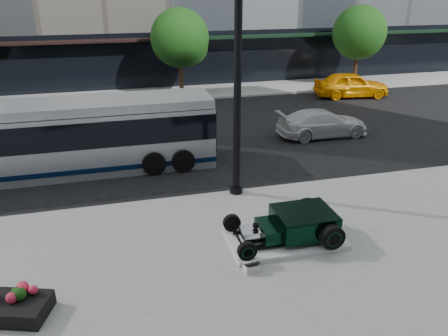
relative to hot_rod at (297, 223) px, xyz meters
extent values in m
plane|color=black|center=(-1.33, 5.77, -0.70)|extent=(120.00, 120.00, 0.00)
cube|color=gray|center=(-1.33, 19.77, -0.64)|extent=(70.00, 4.00, 0.12)
cube|color=black|center=(-11.33, 21.97, 1.30)|extent=(22.00, 0.50, 4.00)
cube|color=black|center=(11.67, 21.97, 1.30)|extent=(24.00, 0.50, 4.00)
cube|color=black|center=(-11.33, 21.37, 2.90)|extent=(22.00, 1.60, 0.15)
cube|color=black|center=(11.67, 21.37, 2.90)|extent=(24.00, 1.60, 0.15)
cylinder|color=black|center=(-0.33, 18.77, 0.72)|extent=(0.28, 0.28, 2.60)
sphere|color=#17390F|center=(-0.33, 18.77, 3.22)|extent=(3.80, 3.80, 3.80)
sphere|color=#17390F|center=(0.27, 19.07, 2.62)|extent=(2.60, 2.60, 2.60)
cylinder|color=black|center=(12.67, 18.77, 0.72)|extent=(0.28, 0.28, 2.60)
sphere|color=#17390F|center=(12.67, 18.77, 3.22)|extent=(3.80, 3.80, 3.80)
sphere|color=#17390F|center=(13.27, 19.07, 2.62)|extent=(2.60, 2.60, 2.60)
cube|color=silver|center=(-0.33, 0.00, -0.50)|extent=(3.40, 1.80, 0.15)
cube|color=black|center=(-0.33, -0.45, -0.33)|extent=(3.00, 0.08, 0.10)
cube|color=black|center=(-0.33, 0.45, -0.33)|extent=(3.00, 0.08, 0.10)
cube|color=black|center=(0.22, 0.00, 0.02)|extent=(1.70, 1.45, 0.62)
cube|color=black|center=(0.22, 0.00, 0.35)|extent=(1.70, 1.45, 0.06)
cube|color=black|center=(-0.88, 0.00, -0.10)|extent=(0.55, 1.05, 0.38)
cube|color=silver|center=(-1.43, 0.00, -0.15)|extent=(0.55, 0.55, 0.34)
cylinder|color=black|center=(-1.28, 0.00, 0.12)|extent=(0.18, 0.18, 0.10)
cylinder|color=black|center=(-1.78, 0.00, -0.27)|extent=(0.06, 1.55, 0.06)
cylinder|color=black|center=(0.72, -0.85, -0.07)|extent=(0.72, 0.24, 0.72)
cylinder|color=black|center=(0.72, -0.98, -0.07)|extent=(0.37, 0.02, 0.37)
torus|color=#0A3A17|center=(0.72, -0.99, -0.07)|extent=(0.44, 0.02, 0.44)
cylinder|color=black|center=(0.72, 0.85, -0.07)|extent=(0.72, 0.24, 0.72)
cylinder|color=black|center=(0.72, 0.98, -0.07)|extent=(0.37, 0.02, 0.37)
torus|color=#0A3A17|center=(0.72, 0.99, -0.07)|extent=(0.44, 0.02, 0.44)
cylinder|color=black|center=(-1.78, -0.78, -0.16)|extent=(0.54, 0.16, 0.54)
cylinder|color=black|center=(-1.78, -0.87, -0.16)|extent=(0.28, 0.02, 0.28)
torus|color=#0A3A17|center=(-1.78, -0.88, -0.16)|extent=(0.34, 0.02, 0.34)
cylinder|color=black|center=(-1.78, 0.78, -0.16)|extent=(0.54, 0.16, 0.54)
cylinder|color=black|center=(-1.78, 0.87, -0.16)|extent=(0.28, 0.02, 0.28)
torus|color=#0A3A17|center=(-1.78, 0.88, -0.16)|extent=(0.34, 0.02, 0.34)
cube|color=silver|center=(-1.76, -1.11, -0.47)|extent=(0.42, 0.33, 0.22)
cube|color=black|center=(-1.76, -1.11, -0.34)|extent=(0.42, 0.32, 0.15)
cylinder|color=black|center=(-0.84, 3.57, 3.73)|extent=(0.26, 0.26, 8.61)
cylinder|color=black|center=(-0.84, 3.57, -0.47)|extent=(0.47, 0.47, 0.22)
cube|color=black|center=(-7.81, -1.27, -0.38)|extent=(2.19, 1.56, 0.40)
sphere|color=#17390F|center=(-7.67, -1.27, -0.06)|extent=(0.26, 0.26, 0.26)
sphere|color=#DF2743|center=(-7.39, -1.27, -0.06)|extent=(0.26, 0.26, 0.26)
sphere|color=#17390F|center=(-7.11, -1.27, -0.06)|extent=(0.26, 0.26, 0.26)
cube|color=#B0B5BA|center=(-6.96, 7.52, 0.58)|extent=(12.00, 2.55, 2.55)
cube|color=#07193B|center=(-6.96, 7.52, -0.28)|extent=(12.05, 2.60, 0.20)
cube|color=black|center=(-6.96, 7.52, 1.15)|extent=(12.05, 2.60, 1.05)
cube|color=#B0B5BA|center=(-6.96, 7.52, 2.05)|extent=(12.00, 2.40, 0.35)
cube|color=black|center=(-0.93, 7.52, 0.85)|extent=(0.06, 2.30, 1.70)
cylinder|color=black|center=(-3.56, 6.22, -0.22)|extent=(0.96, 0.28, 0.96)
cylinder|color=black|center=(-3.56, 8.82, -0.22)|extent=(0.96, 0.28, 0.96)
cylinder|color=black|center=(-2.36, 6.22, -0.22)|extent=(0.96, 0.28, 0.96)
cylinder|color=black|center=(-2.36, 8.82, -0.22)|extent=(0.96, 0.28, 0.96)
imported|color=silver|center=(5.26, 8.99, -0.02)|extent=(4.67, 1.91, 1.35)
imported|color=#F19805|center=(10.84, 16.00, 0.14)|extent=(5.16, 2.65, 1.68)
camera|label=1|loc=(-4.90, -10.31, 6.59)|focal=35.00mm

